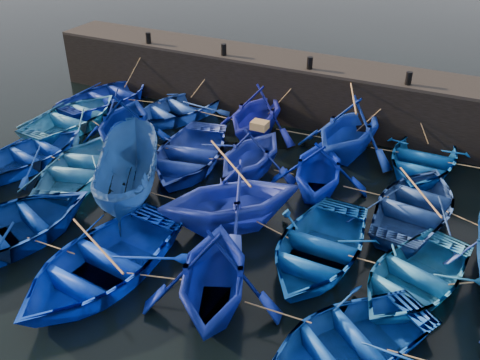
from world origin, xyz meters
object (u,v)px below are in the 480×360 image
at_px(boat_13, 32,153).
at_px(wooden_crate, 260,125).
at_px(boat_8, 188,154).
at_px(boat_0, 109,96).

relative_size(boat_13, wooden_crate, 8.04).
bearing_deg(boat_8, boat_13, -167.56).
distance_m(boat_0, boat_8, 7.10).
distance_m(boat_0, boat_13, 5.80).
relative_size(boat_0, boat_8, 0.98).
distance_m(boat_0, wooden_crate, 9.70).
bearing_deg(boat_13, wooden_crate, -150.09).
relative_size(boat_8, boat_13, 1.15).
distance_m(boat_13, wooden_crate, 8.82).
xyz_separation_m(boat_8, boat_13, (-5.41, -2.47, -0.07)).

